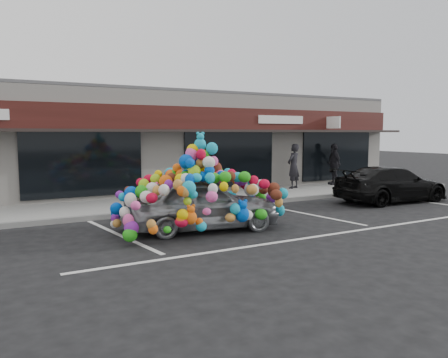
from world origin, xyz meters
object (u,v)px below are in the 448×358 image
black_sedan (391,184)px  pedestrian_c (334,164)px  pedestrian_a (294,166)px  toy_car (202,198)px

black_sedan → pedestrian_c: pedestrian_c is taller
black_sedan → pedestrian_c: bearing=-11.6°
pedestrian_a → pedestrian_c: bearing=161.6°
pedestrian_c → pedestrian_a: bearing=-68.3°
black_sedan → toy_car: bearing=98.9°
black_sedan → pedestrian_c: size_ratio=2.38×
pedestrian_c → black_sedan: bearing=2.8°
toy_car → pedestrian_c: (9.38, 5.07, 0.25)m
toy_car → pedestrian_c: toy_car is taller
black_sedan → pedestrian_a: 4.30m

